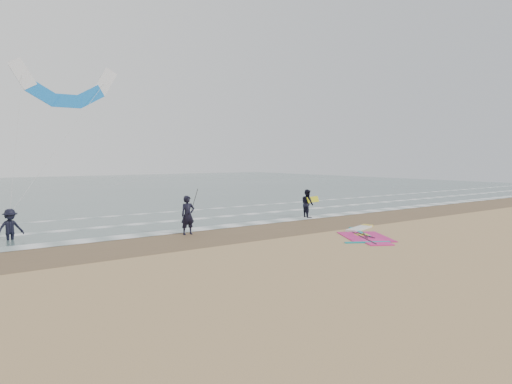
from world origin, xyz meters
TOP-DOWN VIEW (x-y plane):
  - ground at (0.00, 0.00)m, footprint 120.00×120.00m
  - sea_water at (0.00, 48.00)m, footprint 120.00×80.00m
  - wet_sand_band at (0.00, 6.00)m, footprint 120.00×5.00m
  - foam_waterline at (0.00, 10.44)m, footprint 120.00×9.15m
  - windsurf_rig at (3.93, 1.62)m, footprint 5.07×4.80m
  - person_standing at (-3.34, 7.07)m, footprint 0.76×0.52m
  - person_walking at (6.16, 8.39)m, footprint 0.87×1.03m
  - person_wading at (-10.98, 10.54)m, footprint 1.33×0.94m
  - held_pole at (-3.04, 7.07)m, footprint 0.17×0.86m
  - carried_kiteboard at (6.56, 8.29)m, footprint 1.30×0.51m
  - surf_kite at (-7.20, 14.83)m, footprint 6.86×4.39m

SIDE VIEW (x-z plane):
  - ground at x=0.00m, z-range 0.00..0.00m
  - wet_sand_band at x=0.00m, z-range 0.00..0.01m
  - sea_water at x=0.00m, z-range 0.00..0.02m
  - foam_waterline at x=0.00m, z-range 0.02..0.04m
  - windsurf_rig at x=3.93m, z-range -0.03..0.09m
  - person_wading at x=-10.98m, z-range 0.00..1.87m
  - person_walking at x=6.16m, z-range 0.00..1.88m
  - person_standing at x=-3.34m, z-range 0.00..2.01m
  - carried_kiteboard at x=6.56m, z-range 0.99..1.38m
  - held_pole at x=-3.04m, z-range 0.56..2.39m
  - surf_kite at x=-7.20m, z-range 3.82..12.09m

